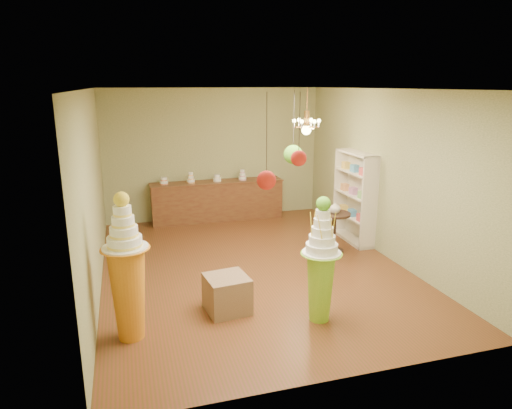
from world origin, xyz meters
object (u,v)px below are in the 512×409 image
object	(u,v)px
sideboard	(218,200)
round_table	(334,227)
pedestal_green	(321,271)
pedestal_orange	(128,281)

from	to	relation	value
sideboard	round_table	world-z (taller)	sideboard
pedestal_green	round_table	size ratio (longest dim) A/B	2.24
pedestal_green	round_table	xyz separation A→B (m)	(1.31, 2.30, -0.21)
pedestal_green	pedestal_orange	size ratio (longest dim) A/B	0.91
pedestal_green	sideboard	bearing A→B (deg)	94.18
pedestal_green	sideboard	world-z (taller)	pedestal_green
pedestal_green	sideboard	distance (m)	4.98
pedestal_green	pedestal_orange	bearing A→B (deg)	174.13
pedestal_orange	pedestal_green	bearing A→B (deg)	-5.87
round_table	pedestal_green	bearing A→B (deg)	-119.63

